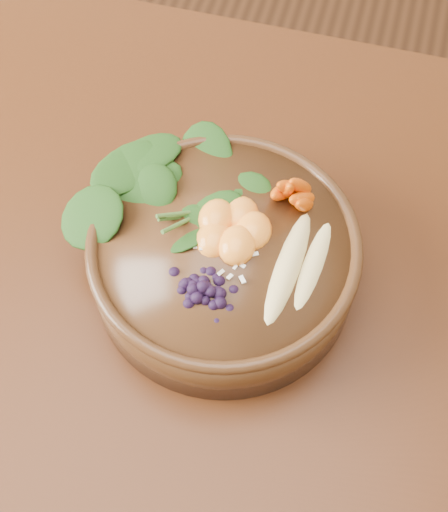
{
  "coord_description": "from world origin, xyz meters",
  "views": [
    {
      "loc": [
        0.31,
        -0.27,
        1.39
      ],
      "look_at": [
        0.22,
        0.07,
        0.8
      ],
      "focal_mm": 50.0,
      "sensor_mm": 36.0,
      "label": 1
    }
  ],
  "objects_px": {
    "dining_table": "(22,328)",
    "stoneware_bowl": "(224,261)",
    "carrot_cluster": "(299,179)",
    "banana_halves": "(302,259)",
    "mandarin_cluster": "(232,221)",
    "blueberry_pile": "(203,281)",
    "kale_heap": "(207,174)"
  },
  "relations": [
    {
      "from": "dining_table",
      "to": "carrot_cluster",
      "type": "relative_size",
      "value": 22.13
    },
    {
      "from": "banana_halves",
      "to": "dining_table",
      "type": "bearing_deg",
      "value": -159.84
    },
    {
      "from": "carrot_cluster",
      "to": "mandarin_cluster",
      "type": "xyz_separation_m",
      "value": [
        -0.05,
        -0.05,
        -0.02
      ]
    },
    {
      "from": "mandarin_cluster",
      "to": "stoneware_bowl",
      "type": "bearing_deg",
      "value": -103.79
    },
    {
      "from": "kale_heap",
      "to": "carrot_cluster",
      "type": "xyz_separation_m",
      "value": [
        0.09,
        0.0,
        0.02
      ]
    },
    {
      "from": "kale_heap",
      "to": "dining_table",
      "type": "bearing_deg",
      "value": -144.62
    },
    {
      "from": "dining_table",
      "to": "mandarin_cluster",
      "type": "height_order",
      "value": "mandarin_cluster"
    },
    {
      "from": "dining_table",
      "to": "mandarin_cluster",
      "type": "bearing_deg",
      "value": 21.67
    },
    {
      "from": "mandarin_cluster",
      "to": "banana_halves",
      "type": "bearing_deg",
      "value": -17.19
    },
    {
      "from": "stoneware_bowl",
      "to": "mandarin_cluster",
      "type": "distance_m",
      "value": 0.05
    },
    {
      "from": "banana_halves",
      "to": "mandarin_cluster",
      "type": "distance_m",
      "value": 0.07
    },
    {
      "from": "stoneware_bowl",
      "to": "kale_heap",
      "type": "xyz_separation_m",
      "value": [
        -0.03,
        0.06,
        0.06
      ]
    },
    {
      "from": "stoneware_bowl",
      "to": "banana_halves",
      "type": "distance_m",
      "value": 0.09
    },
    {
      "from": "dining_table",
      "to": "stoneware_bowl",
      "type": "height_order",
      "value": "stoneware_bowl"
    },
    {
      "from": "carrot_cluster",
      "to": "banana_halves",
      "type": "bearing_deg",
      "value": -66.94
    },
    {
      "from": "stoneware_bowl",
      "to": "dining_table",
      "type": "bearing_deg",
      "value": -161.65
    },
    {
      "from": "dining_table",
      "to": "banana_halves",
      "type": "bearing_deg",
      "value": 12.72
    },
    {
      "from": "dining_table",
      "to": "carrot_cluster",
      "type": "bearing_deg",
      "value": 26.43
    },
    {
      "from": "blueberry_pile",
      "to": "kale_heap",
      "type": "bearing_deg",
      "value": 104.35
    },
    {
      "from": "stoneware_bowl",
      "to": "mandarin_cluster",
      "type": "height_order",
      "value": "mandarin_cluster"
    },
    {
      "from": "banana_halves",
      "to": "blueberry_pile",
      "type": "relative_size",
      "value": 1.2
    },
    {
      "from": "carrot_cluster",
      "to": "blueberry_pile",
      "type": "bearing_deg",
      "value": -109.55
    },
    {
      "from": "kale_heap",
      "to": "mandarin_cluster",
      "type": "xyz_separation_m",
      "value": [
        0.04,
        -0.04,
        -0.01
      ]
    },
    {
      "from": "stoneware_bowl",
      "to": "carrot_cluster",
      "type": "xyz_separation_m",
      "value": [
        0.06,
        0.06,
        0.07
      ]
    },
    {
      "from": "kale_heap",
      "to": "banana_halves",
      "type": "xyz_separation_m",
      "value": [
        0.11,
        -0.07,
        -0.01
      ]
    },
    {
      "from": "dining_table",
      "to": "stoneware_bowl",
      "type": "xyz_separation_m",
      "value": [
        0.22,
        0.07,
        0.13
      ]
    },
    {
      "from": "dining_table",
      "to": "banana_halves",
      "type": "height_order",
      "value": "banana_halves"
    },
    {
      "from": "mandarin_cluster",
      "to": "blueberry_pile",
      "type": "bearing_deg",
      "value": -96.71
    },
    {
      "from": "kale_heap",
      "to": "mandarin_cluster",
      "type": "height_order",
      "value": "kale_heap"
    },
    {
      "from": "dining_table",
      "to": "stoneware_bowl",
      "type": "distance_m",
      "value": 0.26
    },
    {
      "from": "kale_heap",
      "to": "blueberry_pile",
      "type": "distance_m",
      "value": 0.12
    },
    {
      "from": "dining_table",
      "to": "stoneware_bowl",
      "type": "relative_size",
      "value": 6.1
    }
  ]
}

